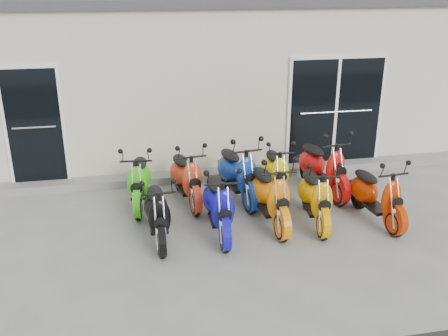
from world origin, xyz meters
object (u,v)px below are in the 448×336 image
Objects in this scene: scooter_back_red at (186,171)px; scooter_back_extra at (323,160)px; scooter_back_green at (139,174)px; scooter_back_blue at (238,166)px; scooter_front_orange_a at (270,187)px; scooter_front_orange_b at (316,189)px; scooter_front_black at (157,206)px; scooter_front_blue at (219,197)px; scooter_front_red at (377,188)px; scooter_back_yellow at (276,165)px.

scooter_back_extra is at bearing -9.60° from scooter_back_red.
scooter_back_red is at bearing 4.85° from scooter_back_green.
scooter_back_blue is (0.90, -0.06, 0.04)m from scooter_back_red.
scooter_front_orange_a reaches higher than scooter_front_orange_b.
scooter_front_blue is at bearing 0.40° from scooter_front_black.
scooter_front_red is 0.97× the size of scooter_back_red.
scooter_back_blue is at bearing 142.41° from scooter_front_red.
scooter_front_orange_b is 0.98× the size of scooter_back_red.
scooter_back_blue reaches higher than scooter_back_green.
scooter_front_blue is 2.44m from scooter_back_extra.
scooter_front_black is 2.51m from scooter_front_orange_b.
scooter_back_extra is at bearing 35.30° from scooter_front_orange_a.
scooter_back_yellow is (-1.28, 1.36, -0.02)m from scooter_front_red.
scooter_back_blue reaches higher than scooter_front_blue.
scooter_front_orange_a is at bearing 166.53° from scooter_front_red.
scooter_back_extra reaches higher than scooter_back_red.
scooter_back_blue reaches higher than scooter_front_orange_b.
scooter_back_red is (-2.92, 1.31, 0.02)m from scooter_front_red.
scooter_front_blue is 1.58m from scooter_front_orange_b.
scooter_front_orange_b is 1.26m from scooter_back_extra.
scooter_back_extra is (0.85, -0.11, 0.08)m from scooter_back_yellow.
scooter_back_red reaches higher than scooter_front_red.
scooter_front_red is (0.99, -0.12, -0.01)m from scooter_front_orange_b.
scooter_front_red is (3.50, -0.04, 0.02)m from scooter_front_black.
scooter_front_black is at bearing -176.88° from scooter_front_orange_a.
scooter_front_blue is at bearing -129.04° from scooter_back_yellow.
scooter_back_red reaches higher than scooter_back_green.
scooter_back_blue is at bearing -12.05° from scooter_back_red.
scooter_front_red is at bearing -40.57° from scooter_back_blue.
scooter_back_extra is (1.58, 0.00, 0.00)m from scooter_back_blue.
scooter_front_orange_a is 1.06m from scooter_back_blue.
scooter_front_orange_a is 2.28m from scooter_back_green.
scooter_front_black is 1.79m from scooter_front_orange_a.
scooter_front_orange_a is 1.21m from scooter_back_yellow.
scooter_front_blue is 2.57m from scooter_front_red.
scooter_front_blue is 1.29m from scooter_back_red.
scooter_back_blue is at bearing 37.88° from scooter_front_black.
scooter_back_green is at bearing 168.95° from scooter_back_blue.
scooter_front_orange_a reaches higher than scooter_back_yellow.
scooter_front_blue is 0.96× the size of scooter_front_orange_a.
scooter_back_yellow is (0.73, 0.11, -0.08)m from scooter_back_blue.
scooter_front_orange_a is at bearing -82.64° from scooter_back_blue.
scooter_back_yellow is at bearing 109.92° from scooter_front_orange_b.
scooter_front_blue reaches higher than scooter_back_red.
scooter_back_green is (-2.01, 1.08, -0.04)m from scooter_front_orange_a.
scooter_front_red reaches higher than scooter_back_yellow.
scooter_back_red is 1.64m from scooter_back_yellow.
scooter_front_black is at bearing -167.36° from scooter_back_extra.
scooter_back_blue is at bearing 139.03° from scooter_front_orange_b.
scooter_back_green is 0.92× the size of scooter_back_blue.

